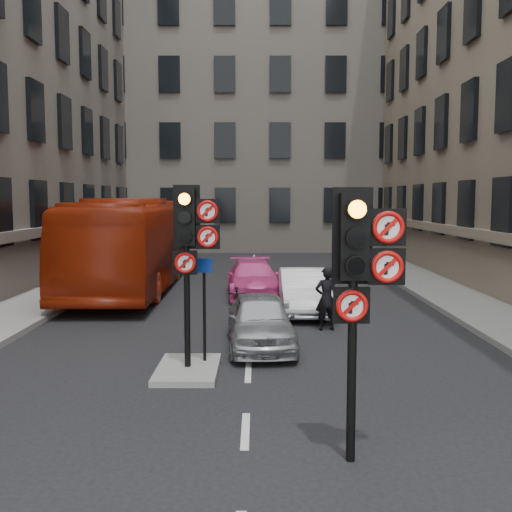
{
  "coord_description": "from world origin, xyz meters",
  "views": [
    {
      "loc": [
        0.17,
        -6.57,
        3.43
      ],
      "look_at": [
        0.16,
        2.06,
        2.6
      ],
      "focal_mm": 42.0,
      "sensor_mm": 36.0,
      "label": 1
    }
  ],
  "objects_px": {
    "signal_near": "(360,265)",
    "motorcyclist": "(326,299)",
    "car_white": "(304,291)",
    "car_pink": "(253,279)",
    "info_sign": "(204,295)",
    "signal_far": "(191,236)",
    "motorcycle": "(237,307)",
    "car_silver": "(260,321)",
    "bus_red": "(133,244)"
  },
  "relations": [
    {
      "from": "bus_red",
      "to": "motorcyclist",
      "type": "relative_size",
      "value": 7.42
    },
    {
      "from": "car_silver",
      "to": "bus_red",
      "type": "bearing_deg",
      "value": 114.38
    },
    {
      "from": "car_pink",
      "to": "motorcyclist",
      "type": "xyz_separation_m",
      "value": [
        1.94,
        -5.34,
        0.21
      ]
    },
    {
      "from": "motorcycle",
      "to": "car_silver",
      "type": "bearing_deg",
      "value": -80.04
    },
    {
      "from": "signal_near",
      "to": "car_silver",
      "type": "xyz_separation_m",
      "value": [
        -1.24,
        6.01,
        -1.96
      ]
    },
    {
      "from": "car_white",
      "to": "motorcycle",
      "type": "distance_m",
      "value": 2.68
    },
    {
      "from": "car_pink",
      "to": "info_sign",
      "type": "bearing_deg",
      "value": -100.04
    },
    {
      "from": "car_silver",
      "to": "car_pink",
      "type": "height_order",
      "value": "car_silver"
    },
    {
      "from": "motorcycle",
      "to": "info_sign",
      "type": "height_order",
      "value": "info_sign"
    },
    {
      "from": "car_white",
      "to": "info_sign",
      "type": "distance_m",
      "value": 6.36
    },
    {
      "from": "car_silver",
      "to": "bus_red",
      "type": "height_order",
      "value": "bus_red"
    },
    {
      "from": "car_silver",
      "to": "info_sign",
      "type": "height_order",
      "value": "info_sign"
    },
    {
      "from": "signal_near",
      "to": "signal_far",
      "type": "xyz_separation_m",
      "value": [
        -2.6,
        4.0,
        0.12
      ]
    },
    {
      "from": "signal_near",
      "to": "car_pink",
      "type": "bearing_deg",
      "value": 96.27
    },
    {
      "from": "signal_far",
      "to": "motorcycle",
      "type": "xyz_separation_m",
      "value": [
        0.75,
        4.36,
        -2.19
      ]
    },
    {
      "from": "signal_near",
      "to": "signal_far",
      "type": "height_order",
      "value": "signal_far"
    },
    {
      "from": "signal_near",
      "to": "motorcyclist",
      "type": "distance_m",
      "value": 8.03
    },
    {
      "from": "car_pink",
      "to": "motorcycle",
      "type": "bearing_deg",
      "value": -98.68
    },
    {
      "from": "car_silver",
      "to": "info_sign",
      "type": "xyz_separation_m",
      "value": [
        -1.15,
        -1.6,
        0.86
      ]
    },
    {
      "from": "signal_far",
      "to": "bus_red",
      "type": "distance_m",
      "value": 11.5
    },
    {
      "from": "car_pink",
      "to": "motorcyclist",
      "type": "bearing_deg",
      "value": -73.95
    },
    {
      "from": "info_sign",
      "to": "motorcycle",
      "type": "bearing_deg",
      "value": 93.16
    },
    {
      "from": "signal_far",
      "to": "car_white",
      "type": "bearing_deg",
      "value": 66.6
    },
    {
      "from": "car_silver",
      "to": "motorcyclist",
      "type": "height_order",
      "value": "motorcyclist"
    },
    {
      "from": "car_silver",
      "to": "motorcycle",
      "type": "xyz_separation_m",
      "value": [
        -0.61,
        2.35,
        -0.12
      ]
    },
    {
      "from": "car_white",
      "to": "bus_red",
      "type": "xyz_separation_m",
      "value": [
        -6.07,
        4.73,
        1.07
      ]
    },
    {
      "from": "signal_far",
      "to": "bus_red",
      "type": "xyz_separation_m",
      "value": [
        -3.39,
        10.94,
        -0.98
      ]
    },
    {
      "from": "car_pink",
      "to": "bus_red",
      "type": "distance_m",
      "value": 5.0
    },
    {
      "from": "car_white",
      "to": "motorcycle",
      "type": "relative_size",
      "value": 2.35
    },
    {
      "from": "motorcycle",
      "to": "signal_far",
      "type": "bearing_deg",
      "value": -104.36
    },
    {
      "from": "info_sign",
      "to": "signal_near",
      "type": "bearing_deg",
      "value": -50.66
    },
    {
      "from": "signal_near",
      "to": "info_sign",
      "type": "distance_m",
      "value": 5.13
    },
    {
      "from": "motorcyclist",
      "to": "info_sign",
      "type": "height_order",
      "value": "info_sign"
    },
    {
      "from": "info_sign",
      "to": "signal_far",
      "type": "bearing_deg",
      "value": -106.49
    },
    {
      "from": "signal_near",
      "to": "signal_far",
      "type": "relative_size",
      "value": 1.0
    },
    {
      "from": "signal_near",
      "to": "bus_red",
      "type": "distance_m",
      "value": 16.12
    },
    {
      "from": "signal_near",
      "to": "motorcycle",
      "type": "xyz_separation_m",
      "value": [
        -1.85,
        8.36,
        -2.07
      ]
    },
    {
      "from": "car_silver",
      "to": "motorcycle",
      "type": "bearing_deg",
      "value": 100.92
    },
    {
      "from": "car_silver",
      "to": "car_pink",
      "type": "distance_m",
      "value": 7.16
    },
    {
      "from": "car_white",
      "to": "car_pink",
      "type": "bearing_deg",
      "value": 117.07
    },
    {
      "from": "car_white",
      "to": "info_sign",
      "type": "height_order",
      "value": "info_sign"
    },
    {
      "from": "car_white",
      "to": "bus_red",
      "type": "height_order",
      "value": "bus_red"
    },
    {
      "from": "car_pink",
      "to": "motorcycle",
      "type": "distance_m",
      "value": 4.82
    },
    {
      "from": "motorcycle",
      "to": "signal_near",
      "type": "bearing_deg",
      "value": -82.11
    },
    {
      "from": "car_white",
      "to": "info_sign",
      "type": "relative_size",
      "value": 1.88
    },
    {
      "from": "car_pink",
      "to": "info_sign",
      "type": "xyz_separation_m",
      "value": [
        -0.94,
        -8.75,
        0.86
      ]
    },
    {
      "from": "motorcyclist",
      "to": "motorcycle",
      "type": "bearing_deg",
      "value": -22.29
    },
    {
      "from": "bus_red",
      "to": "motorcycle",
      "type": "xyz_separation_m",
      "value": [
        4.14,
        -6.58,
        -1.21
      ]
    },
    {
      "from": "car_silver",
      "to": "signal_far",
      "type": "bearing_deg",
      "value": -127.77
    },
    {
      "from": "motorcyclist",
      "to": "car_white",
      "type": "bearing_deg",
      "value": -89.76
    }
  ]
}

